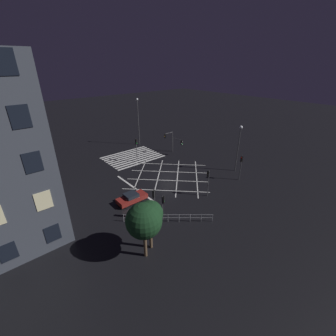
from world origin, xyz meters
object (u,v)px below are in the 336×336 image
object	(u,v)px
traffic_light_median_south	(136,146)
traffic_light_nw_main	(241,163)
street_tree_near	(150,214)
traffic_light_sw_main	(168,138)
traffic_light_sw_cross	(178,142)
traffic_light_ne_cross	(154,199)
street_tree_far	(144,221)
waiting_car	(132,198)
traffic_light_ne_main	(163,203)
traffic_light_median_north	(208,178)
street_lamp_west	(138,115)
street_lamp_east	(239,139)

from	to	relation	value
traffic_light_median_south	traffic_light_nw_main	xyz separation A→B (m)	(-8.29, 16.92, -0.26)
traffic_light_nw_main	street_tree_near	world-z (taller)	street_tree_near
traffic_light_sw_main	traffic_light_sw_cross	distance (m)	2.34
traffic_light_sw_main	traffic_light_ne_cross	distance (m)	22.73
traffic_light_nw_main	traffic_light_sw_cross	xyz separation A→B (m)	(-0.27, -14.78, -0.48)
street_tree_far	waiting_car	bearing A→B (deg)	-114.40
traffic_light_ne_main	traffic_light_sw_cross	bearing A→B (deg)	42.62
traffic_light_median_south	traffic_light_ne_main	world-z (taller)	traffic_light_median_south
traffic_light_sw_main	traffic_light_ne_main	xyz separation A→B (m)	(15.14, 16.76, -0.76)
traffic_light_median_south	traffic_light_ne_cross	bearing A→B (deg)	-26.91
traffic_light_median_north	traffic_light_sw_cross	xyz separation A→B (m)	(-7.81, -14.52, -0.35)
traffic_light_median_south	traffic_light_median_north	bearing A→B (deg)	2.59
street_lamp_west	street_tree_far	world-z (taller)	street_lamp_west
street_lamp_west	traffic_light_median_north	bearing A→B (deg)	78.29
traffic_light_ne_main	street_tree_near	bearing A→B (deg)	-144.72
traffic_light_ne_main	street_tree_far	bearing A→B (deg)	-146.35
street_lamp_east	street_tree_far	xyz separation A→B (m)	(23.07, 5.55, -1.61)
traffic_light_median_south	traffic_light_nw_main	size ratio (longest dim) A/B	1.09
street_tree_far	traffic_light_sw_main	bearing A→B (deg)	-135.02
street_lamp_west	street_tree_far	size ratio (longest dim) A/B	1.75
traffic_light_sw_cross	street_lamp_east	distance (m)	12.99
street_tree_near	waiting_car	xyz separation A→B (m)	(-2.99, -8.39, -3.54)
traffic_light_nw_main	waiting_car	xyz separation A→B (m)	(16.48, -5.81, -2.34)
traffic_light_nw_main	street_lamp_east	bearing A→B (deg)	-136.22
traffic_light_ne_cross	street_tree_near	world-z (taller)	street_tree_near
street_lamp_west	traffic_light_ne_main	bearing A→B (deg)	61.90
street_tree_near	waiting_car	size ratio (longest dim) A/B	1.33
traffic_light_median_south	street_tree_near	xyz separation A→B (m)	(11.19, 19.50, 0.94)
street_lamp_east	street_tree_near	xyz separation A→B (m)	(22.01, 5.01, -1.67)
traffic_light_sw_main	traffic_light_median_north	world-z (taller)	traffic_light_sw_main
street_lamp_east	street_lamp_west	xyz separation A→B (m)	(4.96, -22.47, 0.94)
traffic_light_median_south	street_tree_far	xyz separation A→B (m)	(12.25, 20.05, 1.00)
traffic_light_median_south	street_lamp_east	size ratio (longest dim) A/B	0.56
traffic_light_sw_main	traffic_light_ne_cross	bearing A→B (deg)	45.30
traffic_light_nw_main	street_tree_far	xyz separation A→B (m)	(20.54, 3.13, 1.26)
traffic_light_median_north	traffic_light_ne_main	bearing A→B (deg)	90.93
traffic_light_median_south	traffic_light_sw_main	bearing A→B (deg)	89.70
traffic_light_nw_main	traffic_light_ne_cross	world-z (taller)	traffic_light_nw_main
traffic_light_sw_main	street_lamp_west	bearing A→B (deg)	-76.60
traffic_light_median_south	traffic_light_median_north	world-z (taller)	traffic_light_median_south
street_lamp_west	waiting_car	bearing A→B (deg)	53.63
traffic_light_median_south	street_lamp_west	size ratio (longest dim) A/B	0.44
traffic_light_sw_main	traffic_light_ne_main	world-z (taller)	traffic_light_sw_main
street_lamp_west	waiting_car	xyz separation A→B (m)	(14.05, 19.09, -6.16)
street_lamp_east	street_tree_far	distance (m)	23.78
traffic_light_sw_cross	street_lamp_east	xyz separation A→B (m)	(-2.26, 12.35, 3.35)
waiting_car	street_lamp_east	bearing A→B (deg)	-10.09
traffic_light_nw_main	street_tree_near	bearing A→B (deg)	7.55
traffic_light_median_south	traffic_light_ne_cross	world-z (taller)	traffic_light_median_south
waiting_car	traffic_light_nw_main	bearing A→B (deg)	-19.42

